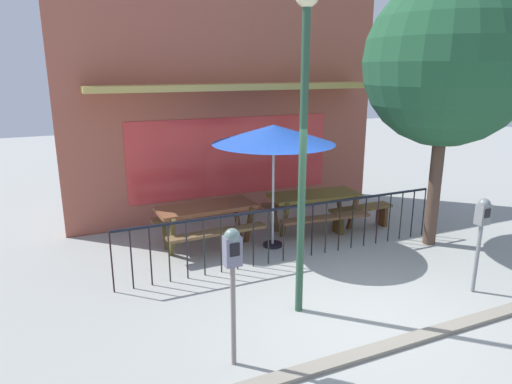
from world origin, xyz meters
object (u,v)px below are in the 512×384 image
(picnic_table_left, at_px, (206,214))
(picnic_table_right, at_px, (314,202))
(parking_meter_near, at_px, (233,262))
(patio_umbrella, at_px, (274,135))
(patio_bench, at_px, (361,213))
(parking_meter_far, at_px, (482,221))
(street_lamp, at_px, (304,112))
(street_tree, at_px, (448,63))

(picnic_table_left, distance_m, picnic_table_right, 2.25)
(parking_meter_near, bearing_deg, patio_umbrella, 57.00)
(picnic_table_right, distance_m, patio_bench, 1.02)
(patio_bench, height_order, parking_meter_far, parking_meter_far)
(patio_umbrella, relative_size, street_lamp, 0.54)
(parking_meter_far, bearing_deg, patio_bench, 87.50)
(parking_meter_far, bearing_deg, parking_meter_near, -177.65)
(picnic_table_right, xyz_separation_m, parking_meter_far, (0.80, -3.28, 0.50))
(picnic_table_left, xyz_separation_m, picnic_table_right, (2.25, -0.09, 0.00))
(parking_meter_far, distance_m, street_lamp, 3.13)
(parking_meter_near, bearing_deg, patio_bench, 37.70)
(picnic_table_right, relative_size, patio_bench, 1.37)
(picnic_table_right, xyz_separation_m, street_tree, (1.64, -1.53, 2.70))
(patio_bench, xyz_separation_m, street_tree, (0.71, -1.19, 2.95))
(picnic_table_left, relative_size, picnic_table_right, 0.96)
(picnic_table_left, distance_m, street_tree, 5.00)
(patio_umbrella, relative_size, street_tree, 0.48)
(picnic_table_right, relative_size, parking_meter_near, 1.20)
(parking_meter_far, relative_size, street_lamp, 0.35)
(street_lamp, bearing_deg, picnic_table_right, 55.65)
(patio_bench, relative_size, street_tree, 0.30)
(parking_meter_near, height_order, street_tree, street_tree)
(picnic_table_left, relative_size, parking_meter_far, 1.28)
(picnic_table_left, height_order, patio_umbrella, patio_umbrella)
(parking_meter_far, bearing_deg, street_lamp, 167.60)
(parking_meter_far, xyz_separation_m, street_tree, (0.84, 1.75, 2.19))
(parking_meter_far, xyz_separation_m, street_lamp, (-2.64, 0.58, 1.59))
(patio_bench, distance_m, street_lamp, 4.33)
(picnic_table_right, distance_m, parking_meter_near, 4.66)
(picnic_table_left, bearing_deg, street_lamp, -81.76)
(picnic_table_right, height_order, street_lamp, street_lamp)
(picnic_table_left, height_order, picnic_table_right, same)
(street_tree, bearing_deg, parking_meter_far, -115.62)
(picnic_table_left, xyz_separation_m, patio_umbrella, (1.11, -0.53, 1.48))
(patio_bench, bearing_deg, picnic_table_left, 172.26)
(patio_umbrella, relative_size, parking_meter_far, 1.57)
(patio_umbrella, distance_m, street_lamp, 2.44)
(picnic_table_left, xyz_separation_m, street_lamp, (0.40, -2.79, 2.09))
(street_lamp, bearing_deg, street_tree, 18.63)
(patio_umbrella, xyz_separation_m, parking_meter_far, (1.94, -2.84, -0.97))
(picnic_table_left, distance_m, parking_meter_near, 3.68)
(street_tree, distance_m, street_lamp, 3.72)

